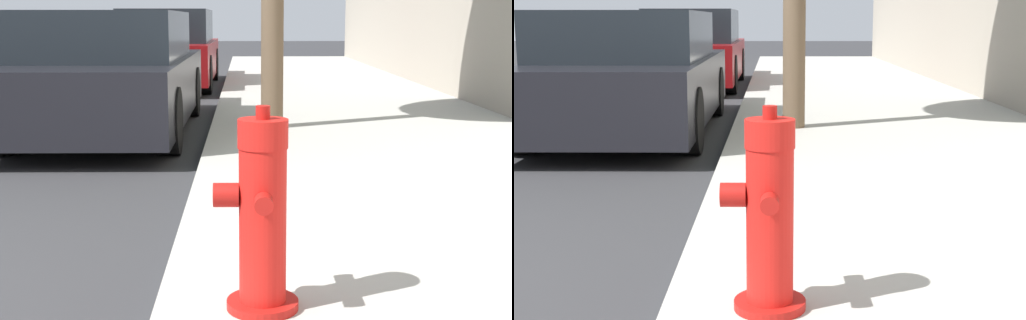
# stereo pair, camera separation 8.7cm
# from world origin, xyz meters

# --- Properties ---
(fire_hydrant) EXTENTS (0.34, 0.35, 0.81)m
(fire_hydrant) POSITION_xyz_m (2.50, 0.29, 0.49)
(fire_hydrant) COLOR #A91511
(fire_hydrant) RESTS_ON sidewalk_slab
(parked_car_near) EXTENTS (1.77, 4.45, 1.34)m
(parked_car_near) POSITION_xyz_m (0.95, 5.54, 0.65)
(parked_car_near) COLOR black
(parked_car_near) RESTS_ON ground_plane
(parked_car_mid) EXTENTS (1.71, 4.52, 1.43)m
(parked_car_mid) POSITION_xyz_m (1.02, 11.08, 0.69)
(parked_car_mid) COLOR maroon
(parked_car_mid) RESTS_ON ground_plane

